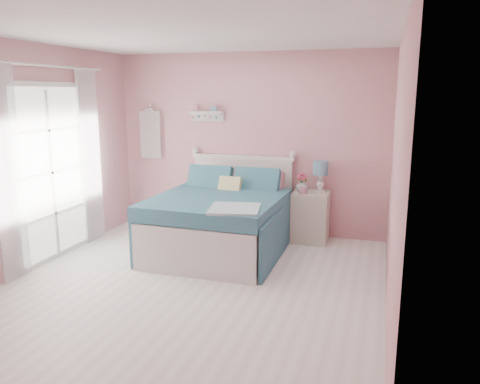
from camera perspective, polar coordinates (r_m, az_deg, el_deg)
The scene contains 13 objects.
floor at distance 5.10m, azimuth -6.20°, elevation -11.54°, with size 4.50×4.50×0.00m, color silver.
room_shell at distance 4.70m, azimuth -6.64°, elevation 6.46°, with size 4.50×4.50×4.50m.
bed at distance 6.10m, azimuth -2.25°, elevation -3.56°, with size 1.60×1.99×1.14m.
nightstand at distance 6.56m, azimuth 8.57°, elevation -2.98°, with size 0.48×0.48×0.70m.
table_lamp at distance 6.50m, azimuth 9.79°, elevation 2.62°, with size 0.21×0.21×0.42m.
vase at distance 6.48m, azimuth 7.53°, elevation 0.79°, with size 0.16×0.16×0.17m, color silver.
teacup at distance 6.31m, azimuth 7.70°, elevation 0.12°, with size 0.11×0.11×0.09m, color #BD7E8F.
roses at distance 6.46m, azimuth 7.54°, elevation 1.84°, with size 0.14×0.11×0.12m.
wall_shelf at distance 6.95m, azimuth -4.11°, elevation 9.52°, with size 0.50×0.15×0.25m.
hanging_dress at distance 7.35m, azimuth -10.87°, elevation 6.86°, with size 0.34×0.03×0.72m, color white.
french_door at distance 6.14m, azimuth -22.04°, elevation 2.15°, with size 0.04×1.32×2.16m.
curtain_near at distance 5.55m, azimuth -26.54°, elevation 1.90°, with size 0.04×0.40×2.32m, color white.
curtain_far at distance 6.68m, azimuth -17.78°, elevation 4.11°, with size 0.04×0.40×2.32m, color white.
Camera 1 is at (1.89, -4.28, 2.03)m, focal length 35.00 mm.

